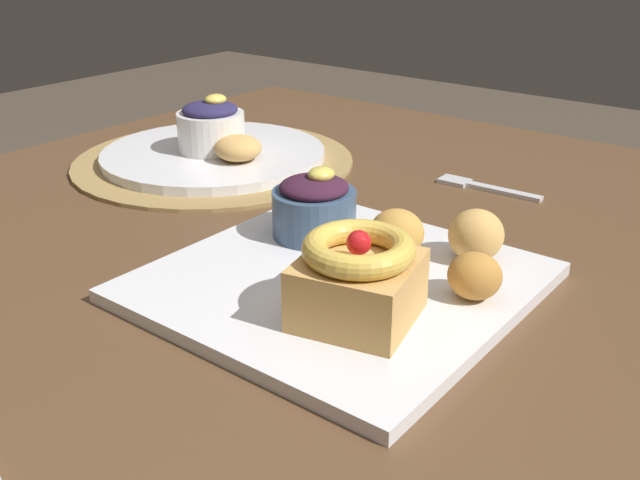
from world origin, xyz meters
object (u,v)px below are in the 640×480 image
object	(u,v)px
fritter_middle	(476,235)
fork	(481,187)
back_plate	(214,154)
berry_ramekin	(314,206)
cake_slice	(358,278)
fritter_back	(475,276)
front_plate	(338,282)
back_pastry	(238,148)
fritter_front	(397,233)
back_ramekin	(211,126)

from	to	relation	value
fritter_middle	fork	xyz separation A→B (m)	(0.20, 0.09, -0.03)
back_plate	berry_ramekin	bearing A→B (deg)	-115.32
cake_slice	berry_ramekin	size ratio (longest dim) A/B	1.28
fritter_back	front_plate	bearing A→B (deg)	108.58
cake_slice	back_pastry	size ratio (longest dim) A/B	1.75
fritter_back	fork	size ratio (longest dim) A/B	0.35
fork	cake_slice	bearing A→B (deg)	99.60
fritter_middle	back_pastry	size ratio (longest dim) A/B	0.85
fritter_middle	fritter_back	world-z (taller)	fritter_middle
front_plate	cake_slice	world-z (taller)	cake_slice
cake_slice	fritter_middle	bearing A→B (deg)	-8.06
fritter_front	fritter_middle	distance (m)	0.07
fritter_back	fritter_middle	bearing A→B (deg)	26.33
cake_slice	back_plate	distance (m)	0.46
cake_slice	berry_ramekin	bearing A→B (deg)	49.91
front_plate	fritter_back	xyz separation A→B (m)	(0.04, -0.11, 0.03)
fritter_back	back_pastry	bearing A→B (deg)	70.94
back_pastry	back_ramekin	bearing A→B (deg)	79.74
cake_slice	fritter_front	bearing A→B (deg)	18.54
berry_ramekin	back_pastry	size ratio (longest dim) A/B	1.36
fritter_middle	berry_ramekin	bearing A→B (deg)	107.31
cake_slice	fork	distance (m)	0.36
fritter_middle	back_pastry	bearing A→B (deg)	79.10
cake_slice	back_pastry	bearing A→B (deg)	56.79
back_pastry	fritter_back	bearing A→B (deg)	-109.06
fritter_middle	back_plate	world-z (taller)	fritter_middle
back_pastry	back_plate	bearing A→B (deg)	78.03
berry_ramekin	back_ramekin	bearing A→B (deg)	64.98
fritter_front	fritter_back	bearing A→B (deg)	-108.25
berry_ramekin	back_pastry	world-z (taller)	berry_ramekin
fritter_front	back_ramekin	size ratio (longest dim) A/B	0.58
fritter_front	fritter_middle	size ratio (longest dim) A/B	0.99
cake_slice	back_pastry	xyz separation A→B (m)	(0.22, 0.33, -0.01)
fritter_front	fritter_back	size ratio (longest dim) A/B	1.13
berry_ramekin	back_ramekin	distance (m)	0.29
fritter_back	back_pastry	xyz separation A→B (m)	(0.13, 0.39, 0.00)
front_plate	fork	size ratio (longest dim) A/B	2.34
fritter_back	back_ramekin	size ratio (longest dim) A/B	0.51
berry_ramekin	fritter_middle	distance (m)	0.15
berry_ramekin	fritter_back	bearing A→B (deg)	-96.44
fork	fritter_middle	bearing A→B (deg)	112.78
berry_ramekin	fritter_front	bearing A→B (deg)	-83.16
berry_ramekin	fork	xyz separation A→B (m)	(0.25, -0.05, -0.04)
fritter_back	back_ramekin	bearing A→B (deg)	72.01
fritter_front	fritter_back	world-z (taller)	fritter_front
fritter_back	fork	distance (m)	0.30
cake_slice	fritter_middle	size ratio (longest dim) A/B	2.05
berry_ramekin	fork	world-z (taller)	berry_ramekin
berry_ramekin	back_plate	distance (m)	0.30
fritter_front	back_pastry	bearing A→B (deg)	70.68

